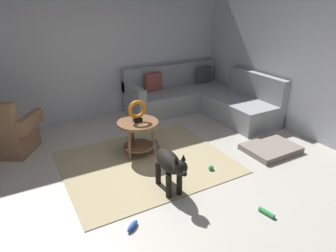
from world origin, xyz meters
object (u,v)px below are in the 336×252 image
at_px(dog_toy_bone, 132,226).
at_px(sectional_couch, 200,99).
at_px(side_table, 138,129).
at_px(torus_sculpture, 137,110).
at_px(armchair, 8,134).
at_px(dog_bed_mat, 271,148).
at_px(dog, 170,164).
at_px(dog_toy_rope, 267,213).
at_px(dog_toy_ball, 211,168).

bearing_deg(dog_toy_bone, sectional_couch, 44.05).
distance_m(side_table, torus_sculpture, 0.29).
bearing_deg(dog_toy_bone, armchair, 112.05).
height_order(dog_bed_mat, dog, dog).
bearing_deg(dog, dog_toy_rope, 132.77).
xyz_separation_m(sectional_couch, torus_sculpture, (-1.83, -1.05, 0.42)).
xyz_separation_m(armchair, dog_toy_rope, (2.34, -2.92, -0.30)).
distance_m(armchair, dog, 2.59).
relative_size(dog_bed_mat, dog_toy_bone, 4.44).
bearing_deg(dog_toy_rope, dog_bed_mat, 41.67).
distance_m(armchair, dog_toy_bone, 2.60).
height_order(sectional_couch, dog_bed_mat, sectional_couch).
height_order(dog, dog_toy_rope, dog).
distance_m(sectional_couch, armchair, 3.50).
xyz_separation_m(dog_toy_rope, dog_toy_bone, (-1.37, 0.52, 0.00)).
xyz_separation_m(armchair, dog_bed_mat, (3.50, -1.88, -0.28)).
xyz_separation_m(side_table, dog_toy_bone, (-0.70, -1.40, -0.39)).
distance_m(armchair, dog_toy_ball, 3.03).
distance_m(side_table, dog_toy_rope, 2.07).
bearing_deg(dog_toy_ball, sectional_couch, 59.41).
relative_size(armchair, dog_toy_rope, 5.34).
relative_size(torus_sculpture, dog_toy_rope, 1.74).
bearing_deg(side_table, dog_toy_bone, -116.69).
relative_size(sectional_couch, armchair, 2.25).
bearing_deg(dog_toy_bone, side_table, 63.31).
height_order(dog_toy_ball, dog_toy_rope, dog_toy_ball).
height_order(dog, dog_toy_ball, dog).
height_order(dog_bed_mat, dog_toy_bone, dog_bed_mat).
xyz_separation_m(torus_sculpture, dog, (-0.05, -1.03, -0.33)).
height_order(sectional_couch, side_table, sectional_couch).
bearing_deg(side_table, armchair, 149.39).
bearing_deg(sectional_couch, dog_toy_rope, -111.40).
distance_m(sectional_couch, dog, 2.80).
xyz_separation_m(dog, dog_toy_bone, (-0.66, -0.37, -0.35)).
xyz_separation_m(side_table, dog, (-0.05, -1.03, -0.04)).
distance_m(sectional_couch, dog_bed_mat, 1.96).
relative_size(dog_toy_ball, dog_toy_bone, 0.41).
distance_m(dog_toy_rope, dog_toy_bone, 1.46).
xyz_separation_m(dog, dog_toy_ball, (0.73, 0.13, -0.34)).
bearing_deg(dog_bed_mat, dog_toy_ball, -179.78).
xyz_separation_m(armchair, dog_toy_ball, (2.35, -1.89, -0.29)).
relative_size(side_table, dog_toy_rope, 3.21).
xyz_separation_m(dog_bed_mat, dog_toy_ball, (-1.14, -0.00, -0.01)).
distance_m(dog_toy_ball, dog_toy_bone, 1.47).
height_order(torus_sculpture, dog_toy_ball, torus_sculpture).
distance_m(torus_sculpture, dog_toy_rope, 2.15).
height_order(armchair, dog_bed_mat, armchair).
relative_size(torus_sculpture, dog_toy_ball, 4.38).
bearing_deg(side_table, dog_bed_mat, -26.11).
bearing_deg(armchair, dog_bed_mat, 5.33).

